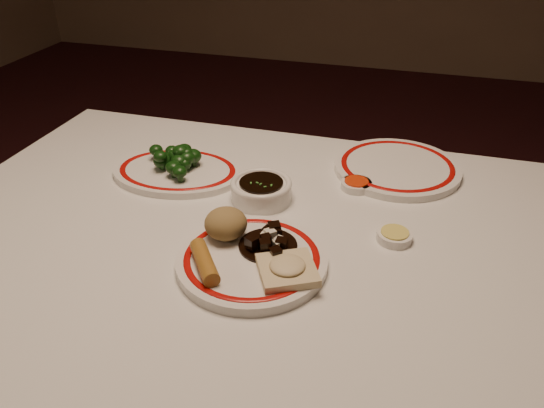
{
  "coord_description": "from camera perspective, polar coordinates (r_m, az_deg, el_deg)",
  "views": [
    {
      "loc": [
        0.3,
        -0.76,
        1.31
      ],
      "look_at": [
        0.07,
        0.03,
        0.8
      ],
      "focal_mm": 35.0,
      "sensor_mm": 36.0,
      "label": 1
    }
  ],
  "objects": [
    {
      "name": "main_plate",
      "position": [
        0.89,
        -2.17,
        -6.07
      ],
      "size": [
        0.33,
        0.33,
        0.02
      ],
      "color": "white",
      "rests_on": "dining_table"
    },
    {
      "name": "fried_wonton",
      "position": [
        0.85,
        1.66,
        -6.96
      ],
      "size": [
        0.12,
        0.12,
        0.02
      ],
      "color": "beige",
      "rests_on": "main_plate"
    },
    {
      "name": "mustard_dish",
      "position": [
        0.98,
        13.03,
        -3.37
      ],
      "size": [
        0.06,
        0.06,
        0.02
      ],
      "color": "white",
      "rests_on": "dining_table"
    },
    {
      "name": "soy_bowl",
      "position": [
        1.06,
        -1.16,
        1.37
      ],
      "size": [
        0.12,
        0.12,
        0.04
      ],
      "color": "white",
      "rests_on": "dining_table"
    },
    {
      "name": "stirfry_heap",
      "position": [
        0.9,
        -0.35,
        -4.07
      ],
      "size": [
        0.1,
        0.1,
        0.03
      ],
      "color": "black",
      "rests_on": "main_plate"
    },
    {
      "name": "broccoli_pile",
      "position": [
        1.17,
        -10.19,
        4.9
      ],
      "size": [
        0.12,
        0.11,
        0.05
      ],
      "color": "#23471C",
      "rests_on": "broccoli_plate"
    },
    {
      "name": "far_plate",
      "position": [
        1.21,
        13.3,
        3.86
      ],
      "size": [
        0.36,
        0.36,
        0.02
      ],
      "color": "white",
      "rests_on": "dining_table"
    },
    {
      "name": "broccoli_plate",
      "position": [
        1.18,
        -10.11,
        3.47
      ],
      "size": [
        0.3,
        0.27,
        0.02
      ],
      "color": "white",
      "rests_on": "dining_table"
    },
    {
      "name": "rice_mound",
      "position": [
        0.92,
        -4.99,
        -2.11
      ],
      "size": [
        0.07,
        0.07,
        0.05
      ],
      "primitive_type": "ellipsoid",
      "color": "olive",
      "rests_on": "main_plate"
    },
    {
      "name": "spring_roll",
      "position": [
        0.86,
        -7.27,
        -6.2
      ],
      "size": [
        0.08,
        0.1,
        0.03
      ],
      "primitive_type": "cylinder",
      "rotation": [
        1.57,
        0.0,
        0.62
      ],
      "color": "#A47028",
      "rests_on": "main_plate"
    },
    {
      "name": "sweet_sour_dish",
      "position": [
        1.12,
        9.05,
        2.06
      ],
      "size": [
        0.06,
        0.06,
        0.02
      ],
      "color": "white",
      "rests_on": "dining_table"
    },
    {
      "name": "dining_table",
      "position": [
        1.04,
        -3.93,
        -6.91
      ],
      "size": [
        1.2,
        0.9,
        0.75
      ],
      "color": "white",
      "rests_on": "ground"
    }
  ]
}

